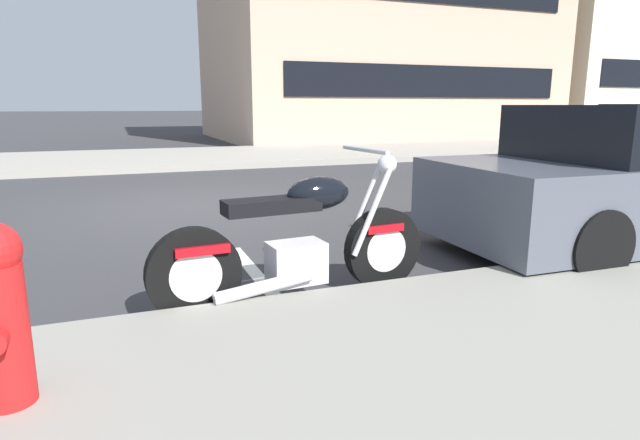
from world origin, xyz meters
name	(u,v)px	position (x,y,z in m)	size (l,w,h in m)	color
ground_plane	(198,206)	(0.00, 0.00, 0.00)	(260.00, 260.00, 0.00)	#333335
sidewalk_far_curb	(528,146)	(12.00, 6.67, 0.07)	(120.00, 5.00, 0.14)	gray
parking_stall_stripe	(262,281)	(0.00, -3.57, 0.00)	(0.12, 2.20, 0.01)	silver
parked_motorcycle	(299,245)	(0.14, -4.11, 0.43)	(2.12, 0.62, 1.12)	black
townhouse_behind_pole	(367,18)	(9.50, 14.16, 5.08)	(12.89, 10.47, 10.15)	tan
townhouse_near_left	(580,9)	(21.29, 14.07, 6.13)	(9.05, 10.28, 12.25)	beige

